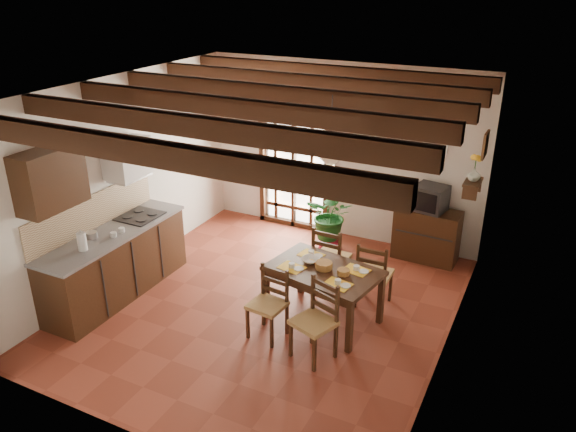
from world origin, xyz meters
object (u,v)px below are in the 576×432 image
Objects in this scene: dining_table at (324,276)px; chair_far_right at (373,285)px; kitchen_counter at (116,262)px; chair_far_left at (330,270)px; chair_near_right at (314,335)px; sideboard at (426,235)px; crt_tv at (430,198)px; chair_near_left at (268,316)px; pendant_lamp at (330,159)px; potted_plant at (331,215)px.

chair_far_right is at bearing 63.74° from dining_table.
kitchen_counter reaches higher than chair_far_left.
chair_near_right is 0.98× the size of sideboard.
crt_tv reaches higher than sideboard.
kitchen_counter reaches higher than chair_far_right.
chair_far_right is at bearing 59.53° from chair_near_left.
chair_near_right is 1.09× the size of pendant_lamp.
chair_near_right is 0.97× the size of chair_far_left.
potted_plant is at bearing 110.60° from pendant_lamp.
chair_far_left reaches higher than chair_near_right.
kitchen_counter is at bearing -161.59° from chair_near_right.
chair_far_right is 1.61m from sideboard.
kitchen_counter reaches higher than chair_near_right.
pendant_lamp reaches higher than dining_table.
chair_far_left is 1.74m from sideboard.
dining_table is at bearing 13.43° from kitchen_counter.
sideboard is 0.46× the size of potted_plant.
chair_near_right is (2.92, -0.08, -0.18)m from kitchen_counter.
pendant_lamp is (0.45, 0.70, 1.81)m from chair_near_left.
kitchen_counter is 1.55× the size of dining_table.
crt_tv is at bearing 72.97° from chair_near_left.
kitchen_counter is 1.09× the size of potted_plant.
chair_near_left is 0.94× the size of chair_near_right.
sideboard is 0.59m from crt_tv.
chair_near_left is 3.03m from sideboard.
pendant_lamp reaches higher than potted_plant.
potted_plant reaches higher than chair_near_right.
chair_near_right is 1.35m from chair_far_right.
dining_table is at bearing -90.00° from pendant_lamp.
chair_far_left reaches higher than chair_far_right.
chair_near_left is at bearing 1.15° from kitchen_counter.
sideboard is at bearing 73.01° from chair_near_left.
chair_near_left is 0.92× the size of sideboard.
sideboard is at bearing -101.37° from chair_far_right.
dining_table is at bearing 107.43° from chair_far_left.
potted_plant reaches higher than chair_far_right.
pendant_lamp is (-0.75, -2.07, 1.09)m from crt_tv.
sideboard is at bearing -120.96° from chair_far_left.
chair_far_right is at bearing 99.25° from chair_near_right.
chair_far_left reaches higher than dining_table.
dining_table is 1.52× the size of chair_far_left.
chair_near_left is 1.50m from chair_far_right.
pendant_lamp reaches higher than kitchen_counter.
chair_far_right is 0.44× the size of potted_plant.
chair_far_left is 0.46× the size of potted_plant.
potted_plant is at bearing 128.38° from chair_near_right.
kitchen_counter is 2.39× the size of sideboard.
chair_near_left is at bearing -85.14° from potted_plant.
kitchen_counter is 3.24m from pendant_lamp.
chair_near_left is 0.95× the size of chair_far_right.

